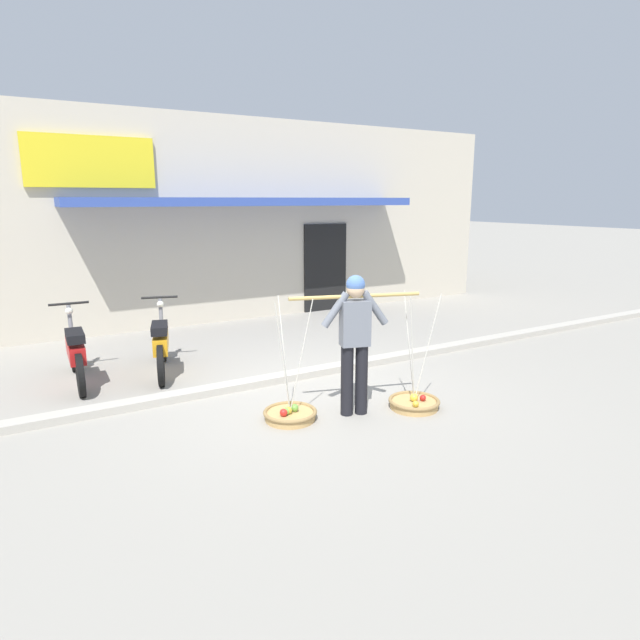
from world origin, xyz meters
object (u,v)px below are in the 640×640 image
Objects in this scene: fruit_vendor at (355,336)px; fruit_basket_right_side at (290,414)px; motorcycle_nearest_shop at (76,353)px; fruit_basket_left_side at (414,402)px; motorcycle_second_in_row at (161,344)px.

fruit_basket_right_side is at bearing 163.51° from fruit_vendor.
fruit_basket_right_side is 3.35m from motorcycle_nearest_shop.
motorcycle_nearest_shop is at bearing 138.59° from fruit_basket_left_side.
motorcycle_second_in_row is at bearing 108.68° from fruit_basket_right_side.
fruit_basket_left_side is 0.82× the size of motorcycle_second_in_row.
motorcycle_second_in_row is (-2.36, 2.97, 0.38)m from fruit_basket_left_side.
fruit_vendor is 0.93× the size of motorcycle_nearest_shop.
fruit_vendor is 1.17× the size of fruit_basket_left_side.
fruit_basket_left_side is 0.80× the size of motorcycle_nearest_shop.
motorcycle_second_in_row is at bearing -6.20° from motorcycle_nearest_shop.
fruit_basket_right_side is at bearing -52.83° from motorcycle_nearest_shop.
motorcycle_second_in_row is at bearing 128.42° from fruit_basket_left_side.
fruit_basket_left_side reaches higher than motorcycle_second_in_row.
fruit_vendor reaches higher than motorcycle_second_in_row.
fruit_basket_right_side is at bearing 163.35° from fruit_basket_left_side.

